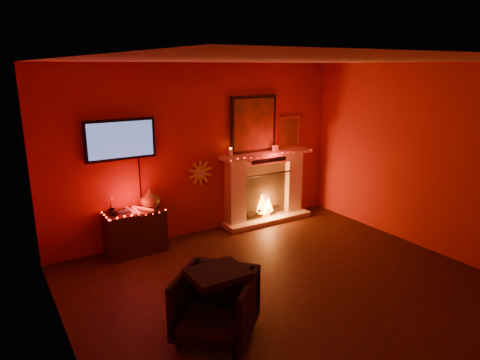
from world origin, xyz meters
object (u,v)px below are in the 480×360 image
Objects in this scene: fireplace at (265,180)px; sunburst_clock at (200,173)px; tv at (120,140)px; armchair at (216,306)px; console_table at (136,228)px.

sunburst_clock is (-1.19, 0.09, 0.28)m from fireplace.
fireplace is 2.61m from tv.
tv is at bearing 139.31° from armchair.
console_table is (-1.17, -0.22, -0.63)m from sunburst_clock.
tv is 1.29m from console_table.
sunburst_clock reaches higher than armchair.
fireplace is 5.45× the size of sunburst_clock.
console_table reaches higher than armchair.
console_table is at bearing -169.32° from sunburst_clock.
sunburst_clock is at bearing 1.24° from tv.
fireplace reaches higher than sunburst_clock.
console_table is 1.22× the size of armchair.
tv is 3.10× the size of sunburst_clock.
sunburst_clock is at bearing 175.63° from fireplace.
fireplace is at bearing 94.38° from armchair.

